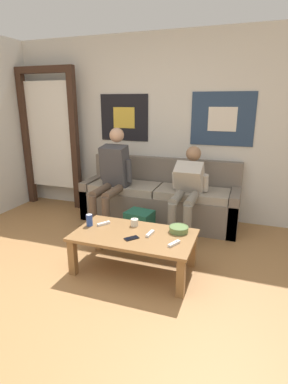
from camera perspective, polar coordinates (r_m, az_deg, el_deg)
ground_plane at (r=2.68m, az=-14.63°, el=-21.66°), size 18.00×18.00×0.00m
wall_back at (r=4.41m, az=2.79°, el=12.00°), size 10.00×0.07×2.55m
door_frame at (r=5.00m, az=-17.56°, el=10.94°), size 1.00×0.10×2.15m
couch at (r=4.25m, az=2.96°, el=-1.56°), size 2.17×0.67×0.87m
coffee_table at (r=3.00m, az=-1.91°, el=-9.04°), size 1.19×0.66×0.40m
person_seated_adult at (r=4.00m, az=-6.12°, el=3.24°), size 0.47×0.87×1.32m
person_seated_teen at (r=3.75m, az=8.28°, el=0.79°), size 0.47×1.00×1.10m
backpack at (r=3.68m, az=-0.95°, el=-6.64°), size 0.34×0.33×0.38m
ceramic_bowl at (r=3.02m, az=6.64°, el=-6.97°), size 0.20×0.20×0.06m
pillar_candle at (r=3.15m, az=-1.81°, el=-5.80°), size 0.08×0.08×0.09m
drink_can_blue at (r=3.19m, az=-10.36°, el=-5.28°), size 0.07×0.07×0.12m
game_controller_near_left at (r=2.95m, az=1.17°, el=-7.92°), size 0.05×0.15×0.03m
game_controller_near_right at (r=3.21m, az=-7.71°, el=-5.97°), size 0.11×0.14×0.03m
game_controller_far_center at (r=2.77m, az=5.75°, el=-9.74°), size 0.09×0.14×0.03m
cell_phone at (r=2.88m, az=-2.39°, el=-8.78°), size 0.14×0.15×0.01m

